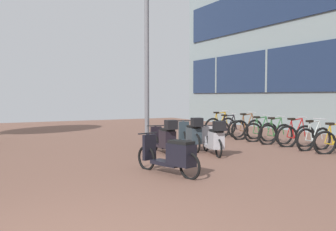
{
  "coord_description": "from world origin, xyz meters",
  "views": [
    {
      "loc": [
        -0.86,
        -3.38,
        1.58
      ],
      "look_at": [
        2.67,
        3.21,
        1.18
      ],
      "focal_mm": 39.48,
      "sensor_mm": 36.0,
      "label": 1
    }
  ],
  "objects_px": {
    "bicycle_rack_01": "(335,142)",
    "bicycle_rack_03": "(296,136)",
    "scooter_extra": "(191,135)",
    "scooter_near": "(165,138)",
    "bicycle_rack_06": "(247,129)",
    "scooter_far": "(172,156)",
    "bicycle_rack_05": "(261,132)",
    "lamp_post": "(147,45)",
    "bicycle_rack_04": "(276,134)",
    "bicycle_rack_08": "(220,126)",
    "bicycle_rack_07": "(229,129)",
    "bicycle_rack_02": "(314,139)",
    "scooter_mid": "(214,139)"
  },
  "relations": [
    {
      "from": "bicycle_rack_04",
      "to": "bicycle_rack_07",
      "type": "distance_m",
      "value": 2.28
    },
    {
      "from": "bicycle_rack_08",
      "to": "scooter_near",
      "type": "distance_m",
      "value": 5.19
    },
    {
      "from": "bicycle_rack_04",
      "to": "scooter_near",
      "type": "distance_m",
      "value": 4.13
    },
    {
      "from": "bicycle_rack_06",
      "to": "lamp_post",
      "type": "distance_m",
      "value": 4.93
    },
    {
      "from": "scooter_mid",
      "to": "bicycle_rack_08",
      "type": "bearing_deg",
      "value": 51.92
    },
    {
      "from": "bicycle_rack_01",
      "to": "bicycle_rack_03",
      "type": "bearing_deg",
      "value": 84.25
    },
    {
      "from": "bicycle_rack_04",
      "to": "scooter_extra",
      "type": "relative_size",
      "value": 0.75
    },
    {
      "from": "scooter_near",
      "to": "bicycle_rack_04",
      "type": "bearing_deg",
      "value": 1.5
    },
    {
      "from": "bicycle_rack_02",
      "to": "bicycle_rack_05",
      "type": "height_order",
      "value": "bicycle_rack_02"
    },
    {
      "from": "scooter_far",
      "to": "lamp_post",
      "type": "xyz_separation_m",
      "value": [
        1.26,
        3.9,
        2.75
      ]
    },
    {
      "from": "scooter_near",
      "to": "bicycle_rack_01",
      "type": "bearing_deg",
      "value": -27.91
    },
    {
      "from": "bicycle_rack_08",
      "to": "scooter_far",
      "type": "height_order",
      "value": "bicycle_rack_08"
    },
    {
      "from": "bicycle_rack_02",
      "to": "lamp_post",
      "type": "bearing_deg",
      "value": 144.07
    },
    {
      "from": "bicycle_rack_01",
      "to": "bicycle_rack_08",
      "type": "height_order",
      "value": "bicycle_rack_08"
    },
    {
      "from": "scooter_mid",
      "to": "scooter_far",
      "type": "height_order",
      "value": "scooter_mid"
    },
    {
      "from": "bicycle_rack_05",
      "to": "scooter_far",
      "type": "distance_m",
      "value": 6.23
    },
    {
      "from": "scooter_near",
      "to": "lamp_post",
      "type": "distance_m",
      "value": 3.08
    },
    {
      "from": "bicycle_rack_07",
      "to": "lamp_post",
      "type": "distance_m",
      "value": 4.82
    },
    {
      "from": "bicycle_rack_07",
      "to": "bicycle_rack_08",
      "type": "distance_m",
      "value": 0.78
    },
    {
      "from": "bicycle_rack_02",
      "to": "lamp_post",
      "type": "height_order",
      "value": "lamp_post"
    },
    {
      "from": "bicycle_rack_02",
      "to": "scooter_far",
      "type": "xyz_separation_m",
      "value": [
        -5.25,
        -1.01,
        0.06
      ]
    },
    {
      "from": "bicycle_rack_06",
      "to": "scooter_far",
      "type": "height_order",
      "value": "bicycle_rack_06"
    },
    {
      "from": "scooter_far",
      "to": "bicycle_rack_04",
      "type": "bearing_deg",
      "value": 25.72
    },
    {
      "from": "bicycle_rack_02",
      "to": "scooter_far",
      "type": "distance_m",
      "value": 5.34
    },
    {
      "from": "bicycle_rack_04",
      "to": "bicycle_rack_06",
      "type": "height_order",
      "value": "bicycle_rack_06"
    },
    {
      "from": "bicycle_rack_01",
      "to": "scooter_mid",
      "type": "bearing_deg",
      "value": 155.27
    },
    {
      "from": "bicycle_rack_04",
      "to": "bicycle_rack_06",
      "type": "bearing_deg",
      "value": 86.58
    },
    {
      "from": "scooter_far",
      "to": "lamp_post",
      "type": "height_order",
      "value": "lamp_post"
    },
    {
      "from": "bicycle_rack_01",
      "to": "scooter_near",
      "type": "height_order",
      "value": "scooter_near"
    },
    {
      "from": "bicycle_rack_06",
      "to": "scooter_mid",
      "type": "height_order",
      "value": "bicycle_rack_06"
    },
    {
      "from": "bicycle_rack_08",
      "to": "scooter_extra",
      "type": "bearing_deg",
      "value": -137.39
    },
    {
      "from": "bicycle_rack_08",
      "to": "scooter_mid",
      "type": "height_order",
      "value": "bicycle_rack_08"
    },
    {
      "from": "scooter_extra",
      "to": "lamp_post",
      "type": "distance_m",
      "value": 3.08
    },
    {
      "from": "scooter_mid",
      "to": "scooter_far",
      "type": "xyz_separation_m",
      "value": [
        -2.18,
        -1.64,
        -0.04
      ]
    },
    {
      "from": "bicycle_rack_01",
      "to": "scooter_extra",
      "type": "xyz_separation_m",
      "value": [
        -3.1,
        2.41,
        0.13
      ]
    },
    {
      "from": "bicycle_rack_01",
      "to": "bicycle_rack_06",
      "type": "relative_size",
      "value": 0.87
    },
    {
      "from": "bicycle_rack_06",
      "to": "scooter_far",
      "type": "xyz_separation_m",
      "value": [
        -5.33,
        -4.04,
        0.03
      ]
    },
    {
      "from": "bicycle_rack_05",
      "to": "lamp_post",
      "type": "xyz_separation_m",
      "value": [
        -4.04,
        0.62,
        2.8
      ]
    },
    {
      "from": "scooter_near",
      "to": "lamp_post",
      "type": "relative_size",
      "value": 0.3
    },
    {
      "from": "bicycle_rack_07",
      "to": "scooter_far",
      "type": "xyz_separation_m",
      "value": [
        -5.07,
        -4.8,
        0.06
      ]
    },
    {
      "from": "bicycle_rack_05",
      "to": "bicycle_rack_07",
      "type": "distance_m",
      "value": 1.53
    },
    {
      "from": "bicycle_rack_06",
      "to": "scooter_extra",
      "type": "relative_size",
      "value": 0.82
    },
    {
      "from": "scooter_far",
      "to": "bicycle_rack_03",
      "type": "bearing_deg",
      "value": 18.28
    },
    {
      "from": "bicycle_rack_07",
      "to": "lamp_post",
      "type": "xyz_separation_m",
      "value": [
        -3.82,
        -0.9,
        2.8
      ]
    },
    {
      "from": "bicycle_rack_08",
      "to": "scooter_near",
      "type": "bearing_deg",
      "value": -142.79
    },
    {
      "from": "scooter_far",
      "to": "bicycle_rack_06",
      "type": "bearing_deg",
      "value": 37.16
    },
    {
      "from": "bicycle_rack_04",
      "to": "scooter_far",
      "type": "height_order",
      "value": "bicycle_rack_04"
    },
    {
      "from": "bicycle_rack_01",
      "to": "bicycle_rack_05",
      "type": "distance_m",
      "value": 3.03
    },
    {
      "from": "bicycle_rack_04",
      "to": "scooter_near",
      "type": "xyz_separation_m",
      "value": [
        -4.13,
        -0.11,
        0.1
      ]
    },
    {
      "from": "scooter_extra",
      "to": "scooter_near",
      "type": "bearing_deg",
      "value": -166.23
    }
  ]
}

